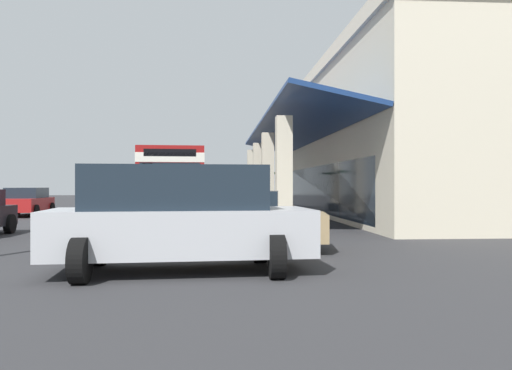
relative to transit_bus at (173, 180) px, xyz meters
The scene contains 9 objects.
ground 8.39m from the transit_bus, 84.23° to the left, with size 120.00×120.00×0.00m, color #2D2D30.
curb_strip 4.32m from the transit_bus, 115.59° to the left, with size 28.32×0.50×0.12m, color #9E998E.
plaza_building 13.45m from the transit_bus, 97.34° to the left, with size 23.90×15.13×7.88m.
transit_bus is the anchor object (origin of this frame).
parked_sedan_red 8.41m from the transit_bus, 110.13° to the right, with size 4.49×2.17×1.47m.
parked_sedan_tan 12.77m from the transit_bus, 11.40° to the left, with size 2.78×4.58×1.47m.
parked_suv_silver 15.59m from the transit_bus, ahead, with size 2.93×4.92×1.97m.
pedestrian 11.74m from the transit_bus, ahead, with size 0.46×0.64×1.71m.
potted_palm 8.82m from the transit_bus, 143.80° to the left, with size 2.03×1.86×2.55m.
Camera 1 is at (24.52, 1.99, 1.62)m, focal length 36.96 mm.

